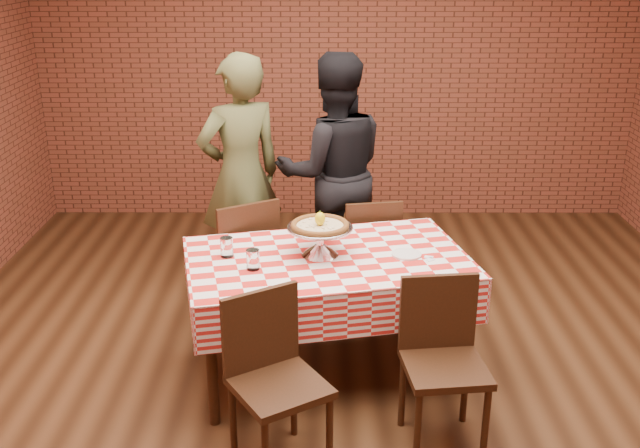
# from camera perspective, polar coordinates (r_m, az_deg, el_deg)

# --- Properties ---
(ground) EXTENTS (6.00, 6.00, 0.00)m
(ground) POSITION_cam_1_polar(r_m,az_deg,el_deg) (4.52, 2.05, -12.14)
(ground) COLOR black
(ground) RESTS_ON ground
(back_wall) EXTENTS (5.50, 0.00, 5.50)m
(back_wall) POSITION_cam_1_polar(r_m,az_deg,el_deg) (6.87, 1.41, 12.34)
(back_wall) COLOR brown
(back_wall) RESTS_ON ground
(table) EXTENTS (1.77, 1.28, 0.75)m
(table) POSITION_cam_1_polar(r_m,az_deg,el_deg) (4.45, 0.54, -7.07)
(table) COLOR #341A0E
(table) RESTS_ON ground
(tablecloth) EXTENTS (1.81, 1.32, 0.27)m
(tablecloth) POSITION_cam_1_polar(r_m,az_deg,el_deg) (4.34, 0.55, -4.19)
(tablecloth) COLOR red
(tablecloth) RESTS_ON table
(pizza_stand) EXTENTS (0.51, 0.51, 0.17)m
(pizza_stand) POSITION_cam_1_polar(r_m,az_deg,el_deg) (4.28, -0.00, -1.31)
(pizza_stand) COLOR silver
(pizza_stand) RESTS_ON tablecloth
(pizza) EXTENTS (0.44, 0.44, 0.03)m
(pizza) POSITION_cam_1_polar(r_m,az_deg,el_deg) (4.24, -0.00, -0.16)
(pizza) COLOR beige
(pizza) RESTS_ON pizza_stand
(lemon) EXTENTS (0.08, 0.08, 0.08)m
(lemon) POSITION_cam_1_polar(r_m,az_deg,el_deg) (4.23, -0.00, 0.42)
(lemon) COLOR #FFED0A
(lemon) RESTS_ON pizza
(water_glass_left) EXTENTS (0.09, 0.09, 0.12)m
(water_glass_left) POSITION_cam_1_polar(r_m,az_deg,el_deg) (4.11, -5.21, -2.75)
(water_glass_left) COLOR white
(water_glass_left) RESTS_ON tablecloth
(water_glass_right) EXTENTS (0.09, 0.09, 0.12)m
(water_glass_right) POSITION_cam_1_polar(r_m,az_deg,el_deg) (4.30, -7.23, -1.79)
(water_glass_right) COLOR white
(water_glass_right) RESTS_ON tablecloth
(side_plate) EXTENTS (0.21, 0.21, 0.01)m
(side_plate) POSITION_cam_1_polar(r_m,az_deg,el_deg) (4.33, 6.71, -2.34)
(side_plate) COLOR white
(side_plate) RESTS_ON tablecloth
(sweetener_packet_a) EXTENTS (0.06, 0.06, 0.00)m
(sweetener_packet_a) POSITION_cam_1_polar(r_m,az_deg,el_deg) (4.28, 8.50, -2.74)
(sweetener_packet_a) COLOR white
(sweetener_packet_a) RESTS_ON tablecloth
(sweetener_packet_b) EXTENTS (0.06, 0.05, 0.00)m
(sweetener_packet_b) POSITION_cam_1_polar(r_m,az_deg,el_deg) (4.31, 8.42, -2.56)
(sweetener_packet_b) COLOR white
(sweetener_packet_b) RESTS_ON tablecloth
(condiment_caddy) EXTENTS (0.11, 0.11, 0.13)m
(condiment_caddy) POSITION_cam_1_polar(r_m,az_deg,el_deg) (4.51, 0.25, -0.44)
(condiment_caddy) COLOR silver
(condiment_caddy) RESTS_ON tablecloth
(chair_near_left) EXTENTS (0.57, 0.57, 0.89)m
(chair_near_left) POSITION_cam_1_polar(r_m,az_deg,el_deg) (3.66, -3.14, -12.54)
(chair_near_left) COLOR #341A0E
(chair_near_left) RESTS_ON ground
(chair_near_right) EXTENTS (0.45, 0.45, 0.88)m
(chair_near_right) POSITION_cam_1_polar(r_m,az_deg,el_deg) (3.85, 9.64, -11.04)
(chair_near_right) COLOR #341A0E
(chair_near_right) RESTS_ON ground
(chair_far_left) EXTENTS (0.59, 0.59, 0.92)m
(chair_far_left) POSITION_cam_1_polar(r_m,az_deg,el_deg) (5.02, -6.36, -2.77)
(chair_far_left) COLOR #341A0E
(chair_far_left) RESTS_ON ground
(chair_far_right) EXTENTS (0.45, 0.45, 0.86)m
(chair_far_right) POSITION_cam_1_polar(r_m,az_deg,el_deg) (5.17, 3.68, -2.27)
(chair_far_right) COLOR #341A0E
(chair_far_right) RESTS_ON ground
(diner_olive) EXTENTS (0.77, 0.69, 1.77)m
(diner_olive) POSITION_cam_1_polar(r_m,az_deg,el_deg) (5.38, -6.16, 3.73)
(diner_olive) COLOR #4B4F2B
(diner_olive) RESTS_ON ground
(diner_black) EXTENTS (0.95, 0.79, 1.76)m
(diner_black) POSITION_cam_1_polar(r_m,az_deg,el_deg) (5.45, 1.02, 3.99)
(diner_black) COLOR black
(diner_black) RESTS_ON ground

